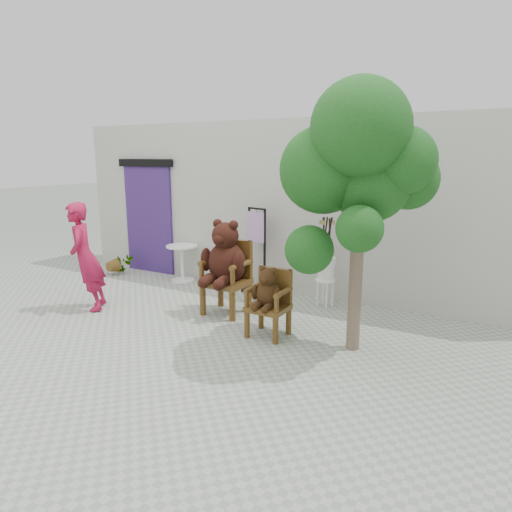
# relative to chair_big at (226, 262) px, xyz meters

# --- Properties ---
(ground_plane) EXTENTS (60.00, 60.00, 0.00)m
(ground_plane) POSITION_rel_chair_big_xyz_m (0.16, -1.16, -0.82)
(ground_plane) COLOR gray
(ground_plane) RESTS_ON ground
(back_wall) EXTENTS (9.00, 1.00, 3.00)m
(back_wall) POSITION_rel_chair_big_xyz_m (0.16, 1.94, 0.68)
(back_wall) COLOR #B5B4AA
(back_wall) RESTS_ON ground
(doorway) EXTENTS (1.40, 0.11, 2.33)m
(doorway) POSITION_rel_chair_big_xyz_m (-2.84, 1.42, 0.35)
(doorway) COLOR #3B2163
(doorway) RESTS_ON ground
(chair_big) EXTENTS (0.72, 0.77, 1.46)m
(chair_big) POSITION_rel_chair_big_xyz_m (0.00, 0.00, 0.00)
(chair_big) COLOR #452B0E
(chair_big) RESTS_ON ground
(chair_small) EXTENTS (0.52, 0.52, 0.96)m
(chair_small) POSITION_rel_chair_big_xyz_m (0.99, -0.46, -0.25)
(chair_small) COLOR #452B0E
(chair_small) RESTS_ON ground
(person) EXTENTS (0.71, 0.74, 1.70)m
(person) POSITION_rel_chair_big_xyz_m (-1.99, -0.94, 0.03)
(person) COLOR #9F1339
(person) RESTS_ON ground
(cafe_table) EXTENTS (0.60, 0.60, 0.70)m
(cafe_table) POSITION_rel_chair_big_xyz_m (-1.77, 1.13, -0.38)
(cafe_table) COLOR white
(cafe_table) RESTS_ON ground
(display_stand) EXTENTS (0.51, 0.44, 1.51)m
(display_stand) POSITION_rel_chair_big_xyz_m (-0.14, 1.18, -0.23)
(display_stand) COLOR black
(display_stand) RESTS_ON ground
(stool_bucket) EXTENTS (0.32, 0.32, 1.45)m
(stool_bucket) POSITION_rel_chair_big_xyz_m (1.20, 1.06, -0.17)
(stool_bucket) COLOR white
(stool_bucket) RESTS_ON ground
(tree) EXTENTS (1.74, 1.76, 3.22)m
(tree) POSITION_rel_chair_big_xyz_m (2.13, -0.42, 1.48)
(tree) COLOR brown
(tree) RESTS_ON ground
(potted_plant) EXTENTS (0.47, 0.42, 0.47)m
(potted_plant) POSITION_rel_chair_big_xyz_m (-3.24, 0.89, -0.58)
(potted_plant) COLOR #0F3812
(potted_plant) RESTS_ON ground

